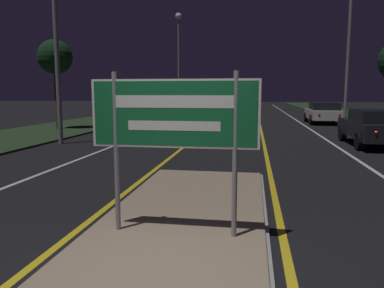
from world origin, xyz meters
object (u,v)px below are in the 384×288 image
at_px(car_receding_0, 375,127).
at_px(car_approaching_0, 183,116).
at_px(highway_sign, 174,120).
at_px(streetlight_left_far, 179,44).
at_px(car_receding_1, 323,112).
at_px(streetlight_right_near, 350,16).

relative_size(car_receding_0, car_approaching_0, 0.88).
distance_m(highway_sign, car_approaching_0, 15.32).
bearing_deg(streetlight_left_far, car_receding_1, -41.50).
bearing_deg(car_approaching_0, car_receding_1, 34.25).
xyz_separation_m(streetlight_right_near, car_receding_0, (-0.70, -7.87, -5.57)).
height_order(streetlight_left_far, streetlight_right_near, streetlight_left_far).
relative_size(car_receding_0, car_receding_1, 1.01).
distance_m(streetlight_left_far, car_receding_1, 16.69).
bearing_deg(car_approaching_0, highway_sign, -79.78).
bearing_deg(car_receding_0, car_receding_1, 90.19).
bearing_deg(highway_sign, streetlight_right_near, 70.73).
distance_m(streetlight_right_near, car_approaching_0, 11.03).
bearing_deg(car_receding_0, streetlight_right_near, 84.90).
bearing_deg(highway_sign, streetlight_left_far, 101.14).
distance_m(highway_sign, car_receding_1, 21.47).
height_order(car_receding_1, car_approaching_0, car_approaching_0).
height_order(highway_sign, streetlight_left_far, streetlight_left_far).
xyz_separation_m(streetlight_right_near, car_receding_1, (-0.74, 2.60, -5.58)).
bearing_deg(streetlight_left_far, car_approaching_0, -78.00).
bearing_deg(car_receding_0, highway_sign, -118.79).
relative_size(streetlight_left_far, car_approaching_0, 1.98).
bearing_deg(car_approaching_0, streetlight_left_far, 102.00).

